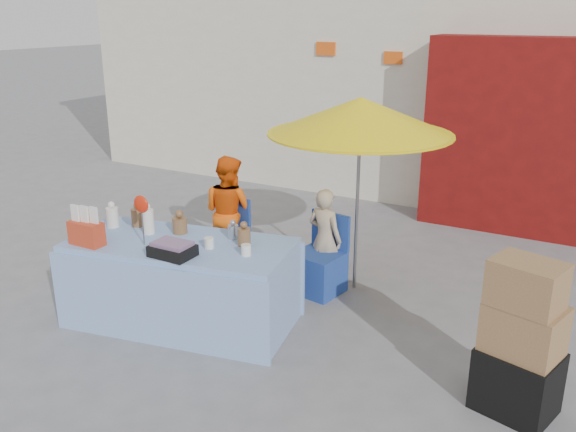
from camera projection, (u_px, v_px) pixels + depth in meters
The scene contains 9 objects.
ground at pixel (232, 326), 5.92m from camera, with size 80.00×80.00×0.00m, color slate.
market_table at pixel (181, 281), 5.88m from camera, with size 2.33×1.40×1.32m.
chair_left at pixel (224, 249), 7.15m from camera, with size 0.55×0.54×0.85m.
chair_right at pixel (319, 269), 6.58m from camera, with size 0.55×0.54×0.85m.
vendor_orange at pixel (229, 212), 7.13m from camera, with size 0.65×0.51×1.34m, color #FF5E0D.
vendor_beige at pixel (325, 239), 6.59m from camera, with size 0.41×0.27×1.13m, color tan.
umbrella at pixel (360, 117), 6.15m from camera, with size 1.90×1.90×2.09m.
box_stack at pixel (521, 345), 4.50m from camera, with size 0.66×0.58×1.23m.
tarp_bundle at pixel (127, 302), 6.07m from camera, with size 0.69×0.55×0.31m, color yellow.
Camera 1 is at (3.04, -4.34, 2.91)m, focal length 38.00 mm.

